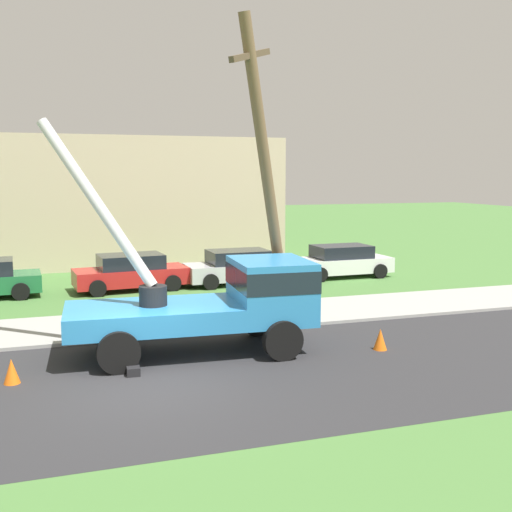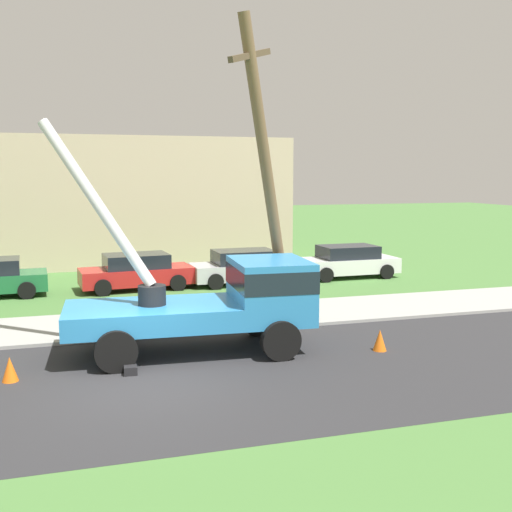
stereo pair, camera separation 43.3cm
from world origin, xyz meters
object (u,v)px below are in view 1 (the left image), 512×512
(utility_truck, at_px, (223,297))
(traffic_cone_ahead, at_px, (380,339))
(traffic_cone_curbside, at_px, (279,325))
(parked_sedan_red, at_px, (131,272))
(traffic_cone_behind, at_px, (12,371))
(leaning_utility_pole, at_px, (267,177))
(parked_sedan_silver, at_px, (238,267))
(parked_sedan_white, at_px, (341,261))

(utility_truck, distance_m, traffic_cone_ahead, 4.27)
(traffic_cone_curbside, height_order, parked_sedan_red, parked_sedan_red)
(traffic_cone_ahead, relative_size, traffic_cone_behind, 1.00)
(traffic_cone_behind, xyz_separation_m, parked_sedan_red, (3.82, 10.33, 0.43))
(leaning_utility_pole, xyz_separation_m, traffic_cone_behind, (-6.71, -2.24, -4.22))
(leaning_utility_pole, height_order, traffic_cone_behind, leaning_utility_pole)
(parked_sedan_silver, bearing_deg, parked_sedan_red, 179.74)
(leaning_utility_pole, distance_m, traffic_cone_ahead, 5.39)
(traffic_cone_ahead, xyz_separation_m, parked_sedan_red, (-5.20, 10.53, 0.43))
(traffic_cone_ahead, distance_m, parked_sedan_white, 11.50)
(traffic_cone_ahead, height_order, parked_sedan_red, parked_sedan_red)
(parked_sedan_silver, height_order, parked_sedan_white, same)
(traffic_cone_behind, xyz_separation_m, parked_sedan_white, (13.12, 10.54, 0.43))
(traffic_cone_curbside, bearing_deg, traffic_cone_behind, -163.62)
(parked_sedan_silver, bearing_deg, traffic_cone_curbside, -98.52)
(leaning_utility_pole, relative_size, traffic_cone_behind, 15.65)
(utility_truck, relative_size, traffic_cone_behind, 12.05)
(utility_truck, bearing_deg, parked_sedan_white, 49.77)
(traffic_cone_ahead, distance_m, traffic_cone_behind, 9.02)
(utility_truck, bearing_deg, parked_sedan_red, 97.79)
(leaning_utility_pole, xyz_separation_m, parked_sedan_white, (6.41, 8.30, -3.79))
(parked_sedan_silver, bearing_deg, leaning_utility_pole, -100.80)
(traffic_cone_ahead, bearing_deg, parked_sedan_silver, 94.19)
(traffic_cone_ahead, bearing_deg, leaning_utility_pole, 133.46)
(traffic_cone_behind, relative_size, traffic_cone_curbside, 1.00)
(traffic_cone_curbside, height_order, parked_sedan_silver, parked_sedan_silver)
(utility_truck, height_order, traffic_cone_behind, utility_truck)
(utility_truck, xyz_separation_m, traffic_cone_behind, (-5.09, -1.05, -1.13))
(leaning_utility_pole, bearing_deg, traffic_cone_behind, -161.54)
(parked_sedan_white, bearing_deg, leaning_utility_pole, -127.68)
(utility_truck, relative_size, parked_sedan_white, 1.52)
(utility_truck, height_order, parked_sedan_silver, utility_truck)
(utility_truck, relative_size, traffic_cone_curbside, 12.05)
(traffic_cone_ahead, bearing_deg, utility_truck, 162.45)
(leaning_utility_pole, relative_size, traffic_cone_ahead, 15.65)
(utility_truck, height_order, traffic_cone_ahead, utility_truck)
(traffic_cone_curbside, distance_m, parked_sedan_silver, 8.35)
(traffic_cone_ahead, relative_size, parked_sedan_red, 0.12)
(traffic_cone_behind, bearing_deg, traffic_cone_ahead, -1.26)
(traffic_cone_ahead, xyz_separation_m, parked_sedan_white, (4.10, 10.74, 0.43))
(traffic_cone_behind, bearing_deg, parked_sedan_white, 38.78)
(traffic_cone_ahead, height_order, parked_sedan_silver, parked_sedan_silver)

